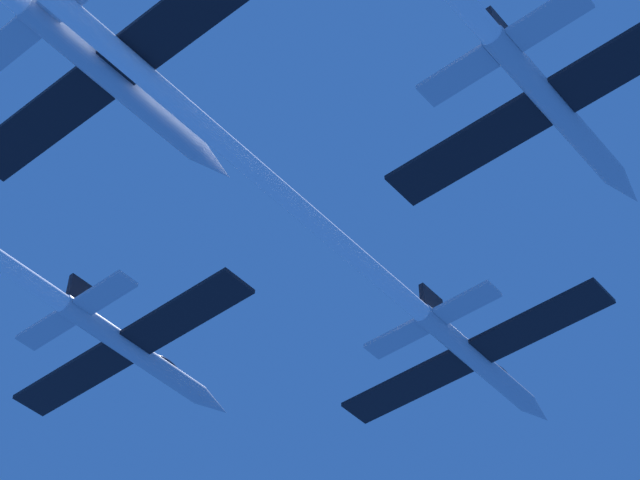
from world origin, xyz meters
The scene contains 1 object.
jet_lead centered at (0.70, -15.53, 0.35)m, with size 15.38×52.37×2.55m.
Camera 1 is at (23.99, -40.47, -36.68)m, focal length 64.72 mm.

